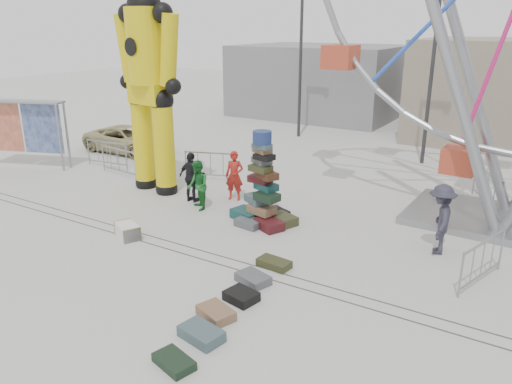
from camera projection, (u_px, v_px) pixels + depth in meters
The scene contains 26 objects.
ground at pixel (169, 263), 12.59m from camera, with size 90.00×90.00×0.00m, color #9E9E99.
track_line_near at pixel (184, 254), 13.07m from camera, with size 40.00×0.04×0.01m, color #47443F.
track_line_far at pixel (194, 248), 13.39m from camera, with size 40.00×0.04×0.01m, color #47443F.
building_left at pixel (321, 80), 32.59m from camera, with size 10.00×8.00×4.40m, color gray.
lamp_post_right at pixel (436, 56), 20.08m from camera, with size 1.41×0.25×8.00m.
lamp_post_left at pixel (303, 49), 25.17m from camera, with size 1.41×0.25×8.00m.
suitcase_tower at pixel (263, 197), 14.94m from camera, with size 2.16×1.80×2.82m.
crash_test_dummy at pixel (149, 77), 16.83m from camera, with size 3.03×1.33×7.61m.
banner_scaffold at pixel (21, 117), 20.37m from camera, with size 3.82×1.94×2.78m.
steamer_trunk at pixel (128, 231), 14.02m from camera, with size 0.84×0.49×0.39m, color silver.
row_case_0 at pixel (274, 263), 12.36m from camera, with size 0.83×0.45×0.19m, color #35371B.
row_case_1 at pixel (253, 279), 11.60m from camera, with size 0.78×0.53×0.21m, color #515458.
row_case_2 at pixel (241, 296), 10.85m from camera, with size 0.67×0.55×0.21m, color black.
row_case_3 at pixel (216, 313), 10.22m from camera, with size 0.78×0.52×0.21m, color brown.
row_case_4 at pixel (201, 334), 9.52m from camera, with size 0.86×0.53×0.23m, color #40555C.
row_case_5 at pixel (174, 362), 8.79m from camera, with size 0.77×0.46×0.16m, color black.
barricade_dummy_a at pixel (107, 154), 20.85m from camera, with size 2.00×0.10×1.10m, color gray, non-canonical shape.
barricade_dummy_b at pixel (119, 162), 19.71m from camera, with size 2.00×0.10×1.10m, color gray, non-canonical shape.
barricade_dummy_c at pixel (211, 166), 19.14m from camera, with size 2.00×0.10×1.10m, color gray, non-canonical shape.
barricade_wheel_front at pixel (482, 261), 11.45m from camera, with size 2.00×0.10×1.10m, color gray, non-canonical shape.
barricade_wheel_back at pixel (487, 188), 16.52m from camera, with size 2.00×0.10×1.10m, color gray, non-canonical shape.
pedestrian_red at pixel (234, 176), 16.85m from camera, with size 0.62×0.41×1.70m, color maroon.
pedestrian_green at pixel (198, 186), 15.96m from camera, with size 0.79×0.61×1.62m, color #186223.
pedestrian_black at pixel (192, 177), 16.66m from camera, with size 1.00×0.42×1.70m, color black.
pedestrian_grey at pixel (440, 219), 12.88m from camera, with size 1.21×0.69×1.87m, color #262633.
parked_suv at pixel (128, 139), 23.20m from camera, with size 2.00×4.34×1.21m, color tan.
Camera 1 is at (7.83, -8.49, 5.74)m, focal length 35.00 mm.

